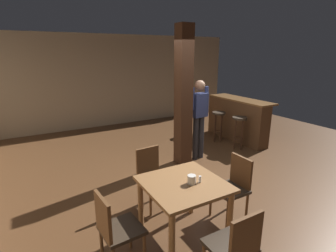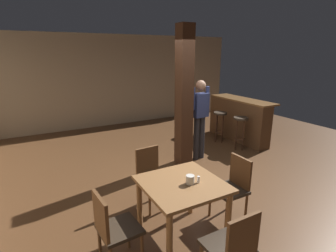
{
  "view_description": "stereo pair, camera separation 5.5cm",
  "coord_description": "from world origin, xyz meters",
  "px_view_note": "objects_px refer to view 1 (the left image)",
  "views": [
    {
      "loc": [
        -2.77,
        -3.57,
        2.28
      ],
      "look_at": [
        -0.7,
        0.08,
        1.09
      ],
      "focal_mm": 28.0,
      "sensor_mm": 36.0,
      "label": 1
    },
    {
      "loc": [
        -2.73,
        -3.6,
        2.28
      ],
      "look_at": [
        -0.7,
        0.08,
        1.09
      ],
      "focal_mm": 28.0,
      "sensor_mm": 36.0,
      "label": 2
    }
  ],
  "objects_px": {
    "chair_west": "(115,227)",
    "bar_stool_near": "(239,125)",
    "dining_table": "(184,192)",
    "standing_person": "(199,114)",
    "bar_counter": "(237,119)",
    "chair_east": "(234,185)",
    "bar_stool_mid": "(219,120)",
    "salt_shaker": "(200,179)",
    "chair_south": "(235,246)",
    "bar_stool_far": "(197,115)",
    "chair_north": "(152,174)",
    "napkin_cup": "(192,179)"
  },
  "relations": [
    {
      "from": "bar_stool_far",
      "to": "napkin_cup",
      "type": "bearing_deg",
      "value": -126.66
    },
    {
      "from": "napkin_cup",
      "to": "bar_stool_near",
      "type": "distance_m",
      "value": 3.51
    },
    {
      "from": "salt_shaker",
      "to": "bar_stool_far",
      "type": "bearing_deg",
      "value": 54.61
    },
    {
      "from": "bar_stool_near",
      "to": "bar_stool_mid",
      "type": "xyz_separation_m",
      "value": [
        -0.07,
        0.67,
        -0.01
      ]
    },
    {
      "from": "napkin_cup",
      "to": "bar_stool_mid",
      "type": "height_order",
      "value": "napkin_cup"
    },
    {
      "from": "bar_counter",
      "to": "bar_stool_far",
      "type": "height_order",
      "value": "bar_counter"
    },
    {
      "from": "salt_shaker",
      "to": "standing_person",
      "type": "relative_size",
      "value": 0.05
    },
    {
      "from": "chair_south",
      "to": "chair_west",
      "type": "distance_m",
      "value": 1.23
    },
    {
      "from": "bar_stool_near",
      "to": "bar_stool_mid",
      "type": "bearing_deg",
      "value": 95.55
    },
    {
      "from": "bar_counter",
      "to": "salt_shaker",
      "type": "bearing_deg",
      "value": -139.91
    },
    {
      "from": "chair_east",
      "to": "bar_stool_far",
      "type": "distance_m",
      "value": 3.95
    },
    {
      "from": "napkin_cup",
      "to": "bar_stool_far",
      "type": "height_order",
      "value": "napkin_cup"
    },
    {
      "from": "chair_west",
      "to": "napkin_cup",
      "type": "height_order",
      "value": "chair_west"
    },
    {
      "from": "napkin_cup",
      "to": "dining_table",
      "type": "bearing_deg",
      "value": 134.8
    },
    {
      "from": "napkin_cup",
      "to": "bar_stool_far",
      "type": "distance_m",
      "value": 4.46
    },
    {
      "from": "salt_shaker",
      "to": "bar_counter",
      "type": "distance_m",
      "value": 4.17
    },
    {
      "from": "chair_north",
      "to": "chair_west",
      "type": "distance_m",
      "value": 1.28
    },
    {
      "from": "standing_person",
      "to": "bar_stool_far",
      "type": "relative_size",
      "value": 2.31
    },
    {
      "from": "bar_counter",
      "to": "bar_stool_mid",
      "type": "height_order",
      "value": "bar_counter"
    },
    {
      "from": "chair_west",
      "to": "salt_shaker",
      "type": "relative_size",
      "value": 10.87
    },
    {
      "from": "salt_shaker",
      "to": "bar_counter",
      "type": "bearing_deg",
      "value": 40.09
    },
    {
      "from": "chair_west",
      "to": "bar_counter",
      "type": "distance_m",
      "value": 4.99
    },
    {
      "from": "dining_table",
      "to": "bar_stool_near",
      "type": "height_order",
      "value": "bar_stool_near"
    },
    {
      "from": "chair_south",
      "to": "bar_stool_near",
      "type": "relative_size",
      "value": 1.12
    },
    {
      "from": "chair_north",
      "to": "napkin_cup",
      "type": "bearing_deg",
      "value": -85.87
    },
    {
      "from": "chair_north",
      "to": "chair_west",
      "type": "xyz_separation_m",
      "value": [
        -0.89,
        -0.92,
        0.0
      ]
    },
    {
      "from": "napkin_cup",
      "to": "bar_stool_mid",
      "type": "distance_m",
      "value": 3.9
    },
    {
      "from": "dining_table",
      "to": "standing_person",
      "type": "bearing_deg",
      "value": 50.14
    },
    {
      "from": "dining_table",
      "to": "standing_person",
      "type": "height_order",
      "value": "standing_person"
    },
    {
      "from": "standing_person",
      "to": "bar_counter",
      "type": "distance_m",
      "value": 1.81
    },
    {
      "from": "napkin_cup",
      "to": "bar_counter",
      "type": "bearing_deg",
      "value": 38.93
    },
    {
      "from": "salt_shaker",
      "to": "chair_south",
      "type": "bearing_deg",
      "value": -100.49
    },
    {
      "from": "bar_counter",
      "to": "chair_east",
      "type": "bearing_deg",
      "value": -134.33
    },
    {
      "from": "bar_counter",
      "to": "standing_person",
      "type": "bearing_deg",
      "value": -161.22
    },
    {
      "from": "chair_east",
      "to": "bar_stool_near",
      "type": "bearing_deg",
      "value": 44.43
    },
    {
      "from": "standing_person",
      "to": "bar_stool_near",
      "type": "height_order",
      "value": "standing_person"
    },
    {
      "from": "bar_counter",
      "to": "bar_stool_near",
      "type": "bearing_deg",
      "value": -129.59
    },
    {
      "from": "dining_table",
      "to": "chair_west",
      "type": "height_order",
      "value": "chair_west"
    },
    {
      "from": "standing_person",
      "to": "bar_stool_near",
      "type": "xyz_separation_m",
      "value": [
        1.19,
        -0.01,
        -0.41
      ]
    },
    {
      "from": "chair_west",
      "to": "bar_stool_near",
      "type": "xyz_separation_m",
      "value": [
        3.76,
        2.06,
        0.09
      ]
    },
    {
      "from": "chair_west",
      "to": "bar_stool_near",
      "type": "bearing_deg",
      "value": 28.67
    },
    {
      "from": "chair_north",
      "to": "chair_south",
      "type": "height_order",
      "value": "same"
    },
    {
      "from": "chair_south",
      "to": "standing_person",
      "type": "xyz_separation_m",
      "value": [
        1.66,
        2.9,
        0.5
      ]
    },
    {
      "from": "bar_stool_mid",
      "to": "bar_stool_near",
      "type": "bearing_deg",
      "value": -84.45
    },
    {
      "from": "salt_shaker",
      "to": "standing_person",
      "type": "distance_m",
      "value": 2.61
    },
    {
      "from": "bar_stool_near",
      "to": "bar_stool_mid",
      "type": "relative_size",
      "value": 1.01
    },
    {
      "from": "chair_south",
      "to": "bar_stool_far",
      "type": "relative_size",
      "value": 1.2
    },
    {
      "from": "chair_west",
      "to": "chair_east",
      "type": "distance_m",
      "value": 1.74
    },
    {
      "from": "napkin_cup",
      "to": "bar_stool_mid",
      "type": "bearing_deg",
      "value": 45.08
    },
    {
      "from": "chair_south",
      "to": "chair_north",
      "type": "bearing_deg",
      "value": 90.86
    }
  ]
}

